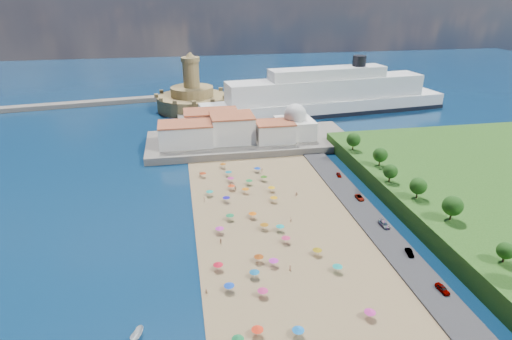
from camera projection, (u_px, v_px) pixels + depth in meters
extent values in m
plane|color=#071938|center=(258.00, 230.00, 123.34)|extent=(700.00, 700.00, 0.00)
cube|color=#59544C|center=(250.00, 141.00, 190.48)|extent=(90.00, 36.00, 3.00)
cube|color=#59544C|center=(196.00, 122.00, 218.58)|extent=(18.00, 70.00, 2.40)
cube|color=#59544C|center=(18.00, 109.00, 242.85)|extent=(199.03, 34.77, 2.60)
cube|color=silver|center=(186.00, 135.00, 179.82)|extent=(22.00, 14.00, 9.00)
cube|color=silver|center=(232.00, 128.00, 184.59)|extent=(18.00, 16.00, 11.00)
cube|color=silver|center=(275.00, 132.00, 184.57)|extent=(16.00, 12.00, 8.00)
cube|color=silver|center=(211.00, 123.00, 194.30)|extent=(24.00, 14.00, 10.00)
cube|color=silver|center=(295.00, 128.00, 189.86)|extent=(16.00, 16.00, 8.00)
sphere|color=silver|center=(295.00, 115.00, 187.52)|extent=(10.00, 10.00, 10.00)
cylinder|color=silver|center=(295.00, 107.00, 186.03)|extent=(1.20, 1.20, 1.60)
cylinder|color=#9A824D|center=(193.00, 103.00, 244.63)|extent=(40.00, 40.00, 8.00)
cylinder|color=#9A824D|center=(192.00, 91.00, 242.09)|extent=(24.00, 24.00, 5.00)
cylinder|color=#9A824D|center=(191.00, 74.00, 238.37)|extent=(9.00, 9.00, 14.00)
cylinder|color=#9A824D|center=(190.00, 59.00, 235.16)|extent=(10.40, 10.40, 2.40)
cone|color=#9A824D|center=(190.00, 54.00, 234.10)|extent=(6.00, 6.00, 3.00)
cube|color=black|center=(325.00, 111.00, 238.59)|extent=(141.62, 36.57, 2.25)
cube|color=white|center=(326.00, 106.00, 237.40)|extent=(140.58, 36.06, 8.35)
cube|color=white|center=(327.00, 88.00, 233.59)|extent=(112.51, 29.21, 11.13)
cube|color=white|center=(328.00, 73.00, 230.32)|extent=(66.00, 20.27, 5.57)
cylinder|color=black|center=(359.00, 61.00, 233.13)|extent=(7.42, 7.42, 5.57)
cylinder|color=gray|center=(264.00, 226.00, 122.58)|extent=(0.07, 0.07, 2.00)
cone|color=#985C0D|center=(264.00, 224.00, 122.23)|extent=(2.50, 2.50, 0.60)
cylinder|color=gray|center=(230.00, 217.00, 127.55)|extent=(0.07, 0.07, 2.00)
cone|color=#14733D|center=(230.00, 215.00, 127.20)|extent=(2.50, 2.50, 0.60)
cylinder|color=gray|center=(246.00, 191.00, 144.31)|extent=(0.07, 0.07, 2.00)
cone|color=#D0670B|center=(246.00, 188.00, 143.96)|extent=(2.50, 2.50, 0.60)
cylinder|color=gray|center=(229.00, 173.00, 157.71)|extent=(0.07, 0.07, 2.00)
cone|color=#0D697F|center=(229.00, 171.00, 157.36)|extent=(2.50, 2.50, 0.60)
cylinder|color=gray|center=(218.00, 267.00, 104.83)|extent=(0.07, 0.07, 2.00)
cone|color=red|center=(218.00, 264.00, 104.47)|extent=(2.50, 2.50, 0.60)
cylinder|color=gray|center=(298.00, 332.00, 84.82)|extent=(0.07, 0.07, 2.00)
cone|color=#0E61B8|center=(298.00, 329.00, 84.47)|extent=(2.50, 2.50, 0.60)
cylinder|color=gray|center=(317.00, 252.00, 110.73)|extent=(0.07, 0.07, 2.00)
cone|color=#8E710C|center=(317.00, 249.00, 110.37)|extent=(2.50, 2.50, 0.60)
cylinder|color=gray|center=(231.00, 180.00, 152.52)|extent=(0.07, 0.07, 2.00)
cone|color=#BE2884|center=(231.00, 177.00, 152.17)|extent=(2.50, 2.50, 0.60)
cylinder|color=gray|center=(223.00, 165.00, 164.84)|extent=(0.07, 0.07, 2.00)
cone|color=#8C480C|center=(223.00, 163.00, 164.49)|extent=(2.50, 2.50, 0.60)
cylinder|color=gray|center=(220.00, 230.00, 120.65)|extent=(0.07, 0.07, 2.00)
cone|color=#B426A0|center=(220.00, 228.00, 120.30)|extent=(2.50, 2.50, 0.60)
cylinder|color=gray|center=(370.00, 314.00, 89.53)|extent=(0.07, 0.07, 2.00)
cone|color=#BB2886|center=(370.00, 311.00, 89.17)|extent=(2.50, 2.50, 0.60)
cylinder|color=gray|center=(229.00, 288.00, 97.49)|extent=(0.07, 0.07, 2.00)
cone|color=#0D3AB2|center=(229.00, 285.00, 97.14)|extent=(2.50, 2.50, 0.60)
cylinder|color=gray|center=(264.00, 178.00, 153.67)|extent=(0.07, 0.07, 2.00)
cone|color=#256211|center=(264.00, 176.00, 153.32)|extent=(2.50, 2.50, 0.60)
cylinder|color=gray|center=(254.00, 274.00, 102.12)|extent=(0.07, 0.07, 2.00)
cone|color=#0F5A8C|center=(254.00, 271.00, 101.77)|extent=(2.50, 2.50, 0.60)
cylinder|color=gray|center=(231.00, 187.00, 146.61)|extent=(0.07, 0.07, 2.00)
cone|color=red|center=(231.00, 185.00, 146.26)|extent=(2.50, 2.50, 0.60)
cylinder|color=gray|center=(271.00, 189.00, 145.40)|extent=(0.07, 0.07, 2.00)
cone|color=#E4A60C|center=(272.00, 187.00, 145.05)|extent=(2.50, 2.50, 0.60)
cylinder|color=gray|center=(257.00, 170.00, 160.88)|extent=(0.07, 0.07, 2.00)
cone|color=#0E3BB9|center=(257.00, 168.00, 160.53)|extent=(2.50, 2.50, 0.60)
cylinder|color=gray|center=(274.00, 263.00, 106.43)|extent=(0.07, 0.07, 2.00)
cone|color=#B426AB|center=(274.00, 260.00, 106.08)|extent=(2.50, 2.50, 0.60)
cylinder|color=gray|center=(274.00, 199.00, 138.39)|extent=(0.07, 0.07, 2.00)
cone|color=orange|center=(274.00, 197.00, 138.04)|extent=(2.50, 2.50, 0.60)
cylinder|color=gray|center=(259.00, 259.00, 107.96)|extent=(0.07, 0.07, 2.00)
cone|color=#88380C|center=(259.00, 256.00, 107.60)|extent=(2.50, 2.50, 0.60)
cylinder|color=gray|center=(263.00, 293.00, 95.85)|extent=(0.07, 0.07, 2.00)
cone|color=#B92764|center=(263.00, 290.00, 95.50)|extent=(2.50, 2.50, 0.60)
cylinder|color=gray|center=(280.00, 228.00, 121.69)|extent=(0.07, 0.07, 2.00)
cone|color=#109694|center=(280.00, 225.00, 121.34)|extent=(2.50, 2.50, 0.60)
cylinder|color=gray|center=(257.00, 332.00, 84.95)|extent=(0.07, 0.07, 2.00)
cone|color=red|center=(257.00, 328.00, 84.60)|extent=(2.50, 2.50, 0.60)
cylinder|color=gray|center=(249.00, 182.00, 150.63)|extent=(0.07, 0.07, 2.00)
cone|color=#178137|center=(249.00, 180.00, 150.28)|extent=(2.50, 2.50, 0.60)
cylinder|color=gray|center=(226.00, 199.00, 138.35)|extent=(0.07, 0.07, 2.00)
cone|color=#150CA1|center=(226.00, 197.00, 138.00)|extent=(2.50, 2.50, 0.60)
cylinder|color=gray|center=(210.00, 193.00, 142.51)|extent=(0.07, 0.07, 2.00)
cone|color=#0F9182|center=(210.00, 191.00, 142.16)|extent=(2.50, 2.50, 0.60)
cylinder|color=gray|center=(203.00, 175.00, 156.55)|extent=(0.07, 0.07, 2.00)
cone|color=#9C2C0E|center=(203.00, 173.00, 156.20)|extent=(2.50, 2.50, 0.60)
cone|color=#116131|center=(238.00, 338.00, 82.34)|extent=(2.50, 2.50, 0.60)
cylinder|color=gray|center=(286.00, 240.00, 116.06)|extent=(0.07, 0.07, 2.00)
cone|color=#BD2857|center=(286.00, 237.00, 115.71)|extent=(2.50, 2.50, 0.60)
cylinder|color=gray|center=(253.00, 215.00, 128.60)|extent=(0.07, 0.07, 2.00)
cone|color=#D45A09|center=(253.00, 213.00, 128.24)|extent=(2.50, 2.50, 0.60)
cylinder|color=gray|center=(337.00, 269.00, 104.19)|extent=(0.07, 0.07, 2.00)
cone|color=#10958B|center=(338.00, 265.00, 103.84)|extent=(2.50, 2.50, 0.60)
imported|color=tan|center=(206.00, 292.00, 96.45)|extent=(0.74, 0.60, 1.74)
imported|color=tan|center=(291.00, 220.00, 126.21)|extent=(0.55, 0.75, 1.88)
imported|color=tan|center=(200.00, 173.00, 158.06)|extent=(1.11, 0.91, 1.77)
imported|color=tan|center=(296.00, 194.00, 142.16)|extent=(1.56, 0.54, 1.66)
imported|color=tan|center=(235.00, 188.00, 146.44)|extent=(1.09, 1.05, 1.78)
imported|color=tan|center=(221.00, 241.00, 115.62)|extent=(1.05, 1.06, 1.73)
imported|color=tan|center=(262.00, 170.00, 161.33)|extent=(1.05, 1.25, 1.68)
imported|color=tan|center=(204.00, 199.00, 138.87)|extent=(0.79, 1.20, 1.73)
imported|color=tan|center=(290.00, 268.00, 104.84)|extent=(0.81, 0.93, 1.60)
imported|color=white|center=(137.00, 335.00, 84.76)|extent=(3.21, 4.63, 1.68)
imported|color=gray|center=(443.00, 289.00, 97.00)|extent=(1.96, 4.14, 1.37)
imported|color=gray|center=(339.00, 175.00, 156.53)|extent=(1.92, 3.69, 1.20)
imported|color=gray|center=(409.00, 252.00, 110.43)|extent=(1.93, 3.93, 1.24)
imported|color=gray|center=(384.00, 224.00, 123.49)|extent=(2.22, 4.86, 1.38)
imported|color=gray|center=(360.00, 197.00, 139.52)|extent=(2.08, 4.42, 1.22)
cylinder|color=#382314|center=(504.00, 258.00, 98.19)|extent=(0.50, 0.50, 2.23)
sphere|color=#14380F|center=(506.00, 251.00, 97.40)|extent=(4.01, 4.01, 4.01)
cylinder|color=#382314|center=(451.00, 215.00, 116.09)|extent=(0.50, 0.50, 3.08)
sphere|color=#14380F|center=(453.00, 206.00, 115.00)|extent=(5.54, 5.54, 5.54)
cylinder|color=#382314|center=(417.00, 194.00, 128.31)|extent=(0.50, 0.50, 2.85)
sphere|color=#14380F|center=(418.00, 186.00, 127.31)|extent=(5.14, 5.14, 5.14)
cylinder|color=#382314|center=(390.00, 178.00, 139.25)|extent=(0.50, 0.50, 2.63)
sphere|color=#14380F|center=(390.00, 171.00, 138.32)|extent=(4.73, 4.73, 4.73)
cylinder|color=#382314|center=(379.00, 162.00, 151.95)|extent=(0.50, 0.50, 2.90)
sphere|color=#14380F|center=(380.00, 155.00, 150.93)|extent=(5.22, 5.22, 5.22)
cylinder|color=#382314|center=(353.00, 146.00, 166.64)|extent=(0.50, 0.50, 3.02)
sphere|color=#14380F|center=(354.00, 140.00, 165.57)|extent=(5.44, 5.44, 5.44)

